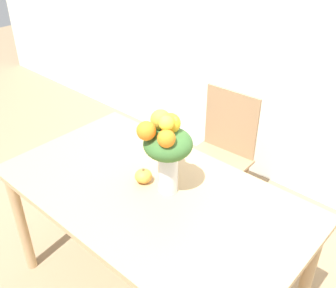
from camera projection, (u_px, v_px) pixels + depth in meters
wall_back at (307, 15)px, 2.55m from camera, size 8.00×0.06×2.70m
dining_table at (152, 205)px, 1.99m from camera, size 1.55×0.88×0.77m
flower_vase at (166, 145)px, 1.81m from camera, size 0.27×0.25×0.43m
pumpkin at (143, 176)px, 1.98m from camera, size 0.09×0.09×0.08m
dining_chair_near_window at (218, 156)px, 2.71m from camera, size 0.44×0.44×0.93m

